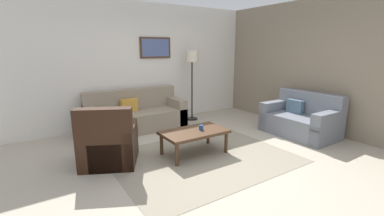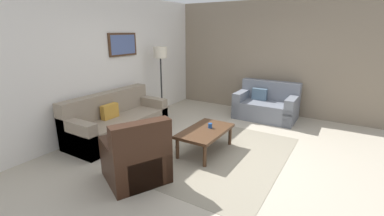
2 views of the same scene
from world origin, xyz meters
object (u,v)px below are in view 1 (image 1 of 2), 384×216
Objects in this scene: couch_loveseat at (302,120)px; cup at (201,128)px; couch_main at (135,116)px; lamp_standing at (192,63)px; armchair_leather at (109,146)px; framed_artwork at (155,48)px; coffee_table at (194,134)px.

couch_loveseat is 16.88× the size of cup.
cup is (0.44, -1.92, 0.15)m from couch_main.
lamp_standing reaches higher than cup.
couch_loveseat is at bearing -10.87° from armchair_leather.
armchair_leather reaches higher than couch_loveseat.
lamp_standing is 0.95m from framed_artwork.
couch_loveseat reaches higher than coffee_table.
coffee_table is 13.15× the size of cup.
armchair_leather is 2.99m from framed_artwork.
lamp_standing reaches higher than coffee_table.
armchair_leather is at bearing 165.01° from cup.
coffee_table is (-2.46, 0.37, 0.06)m from couch_loveseat.
armchair_leather is at bearing -132.36° from framed_artwork.
coffee_table is (0.32, -1.89, 0.06)m from couch_main.
armchair_leather is 0.98× the size of coffee_table.
couch_loveseat reaches higher than cup.
couch_loveseat is 3.87m from armchair_leather.
armchair_leather is (-3.80, 0.73, 0.01)m from couch_loveseat.
framed_artwork reaches higher than couch_main.
couch_main reaches higher than coffee_table.
couch_main is 1.92m from coffee_table.
armchair_leather is 3.13m from lamp_standing.
lamp_standing is (1.06, 1.90, 0.96)m from cup.
lamp_standing is at bearing -0.71° from couch_main.
armchair_leather is at bearing -123.82° from couch_main.
couch_loveseat is at bearing -8.49° from coffee_table.
couch_main reaches higher than cup.
couch_main is 1.70m from framed_artwork.
coffee_table is 0.16m from cup.
armchair_leather is 0.63× the size of lamp_standing.
framed_artwork is at bearing 28.46° from couch_main.
couch_main is 1.95× the size of armchair_leather.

